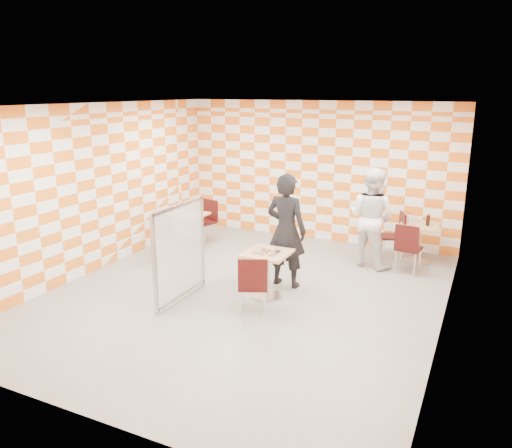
{
  "coord_description": "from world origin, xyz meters",
  "views": [
    {
      "loc": [
        3.39,
        -6.72,
        3.23
      ],
      "look_at": [
        0.1,
        0.2,
        1.15
      ],
      "focal_mm": 35.0,
      "sensor_mm": 36.0,
      "label": 1
    }
  ],
  "objects_px": {
    "chair_empty_near": "(165,233)",
    "man_dark": "(286,231)",
    "second_table": "(418,237)",
    "chair_second_side": "(396,232)",
    "man_white": "(372,217)",
    "sport_bottle": "(410,218)",
    "partition": "(180,252)",
    "main_table": "(267,266)",
    "chair_empty_far": "(207,217)",
    "chair_main_front": "(253,282)",
    "soda_bottle": "(428,220)",
    "empty_table": "(188,225)",
    "chair_second_front": "(408,245)"
  },
  "relations": [
    {
      "from": "chair_empty_near",
      "to": "man_dark",
      "type": "distance_m",
      "value": 2.63
    },
    {
      "from": "second_table",
      "to": "chair_second_side",
      "type": "height_order",
      "value": "chair_second_side"
    },
    {
      "from": "man_white",
      "to": "sport_bottle",
      "type": "relative_size",
      "value": 9.3
    },
    {
      "from": "partition",
      "to": "sport_bottle",
      "type": "height_order",
      "value": "partition"
    },
    {
      "from": "chair_second_side",
      "to": "man_dark",
      "type": "relative_size",
      "value": 0.48
    },
    {
      "from": "chair_second_side",
      "to": "sport_bottle",
      "type": "bearing_deg",
      "value": 9.86
    },
    {
      "from": "main_table",
      "to": "chair_empty_far",
      "type": "distance_m",
      "value": 3.23
    },
    {
      "from": "main_table",
      "to": "second_table",
      "type": "distance_m",
      "value": 3.35
    },
    {
      "from": "chair_main_front",
      "to": "man_dark",
      "type": "height_order",
      "value": "man_dark"
    },
    {
      "from": "sport_bottle",
      "to": "man_white",
      "type": "bearing_deg",
      "value": -133.5
    },
    {
      "from": "main_table",
      "to": "partition",
      "type": "relative_size",
      "value": 0.48
    },
    {
      "from": "chair_main_front",
      "to": "soda_bottle",
      "type": "distance_m",
      "value": 4.02
    },
    {
      "from": "chair_main_front",
      "to": "man_dark",
      "type": "xyz_separation_m",
      "value": [
        -0.04,
        1.35,
        0.42
      ]
    },
    {
      "from": "chair_main_front",
      "to": "soda_bottle",
      "type": "height_order",
      "value": "soda_bottle"
    },
    {
      "from": "partition",
      "to": "man_dark",
      "type": "relative_size",
      "value": 0.81
    },
    {
      "from": "empty_table",
      "to": "chair_empty_far",
      "type": "relative_size",
      "value": 0.81
    },
    {
      "from": "chair_second_front",
      "to": "man_dark",
      "type": "relative_size",
      "value": 0.48
    },
    {
      "from": "partition",
      "to": "sport_bottle",
      "type": "xyz_separation_m",
      "value": [
        2.91,
        3.49,
        0.05
      ]
    },
    {
      "from": "chair_second_side",
      "to": "partition",
      "type": "bearing_deg",
      "value": -127.96
    },
    {
      "from": "main_table",
      "to": "chair_second_front",
      "type": "relative_size",
      "value": 0.81
    },
    {
      "from": "chair_main_front",
      "to": "sport_bottle",
      "type": "xyz_separation_m",
      "value": [
        1.61,
        3.58,
        0.29
      ]
    },
    {
      "from": "empty_table",
      "to": "soda_bottle",
      "type": "xyz_separation_m",
      "value": [
        4.57,
        1.17,
        0.34
      ]
    },
    {
      "from": "main_table",
      "to": "empty_table",
      "type": "distance_m",
      "value": 2.94
    },
    {
      "from": "second_table",
      "to": "man_white",
      "type": "bearing_deg",
      "value": -145.15
    },
    {
      "from": "partition",
      "to": "soda_bottle",
      "type": "bearing_deg",
      "value": 46.32
    },
    {
      "from": "second_table",
      "to": "man_white",
      "type": "relative_size",
      "value": 0.4
    },
    {
      "from": "sport_bottle",
      "to": "soda_bottle",
      "type": "relative_size",
      "value": 0.87
    },
    {
      "from": "chair_main_front",
      "to": "chair_empty_far",
      "type": "bearing_deg",
      "value": 130.54
    },
    {
      "from": "chair_empty_near",
      "to": "man_dark",
      "type": "height_order",
      "value": "man_dark"
    },
    {
      "from": "second_table",
      "to": "man_dark",
      "type": "height_order",
      "value": "man_dark"
    },
    {
      "from": "main_table",
      "to": "chair_empty_near",
      "type": "bearing_deg",
      "value": 162.9
    },
    {
      "from": "soda_bottle",
      "to": "partition",
      "type": "bearing_deg",
      "value": -133.68
    },
    {
      "from": "man_dark",
      "to": "second_table",
      "type": "bearing_deg",
      "value": -126.55
    },
    {
      "from": "chair_main_front",
      "to": "partition",
      "type": "bearing_deg",
      "value": 176.0
    },
    {
      "from": "chair_empty_far",
      "to": "man_white",
      "type": "distance_m",
      "value": 3.55
    },
    {
      "from": "chair_second_side",
      "to": "chair_empty_far",
      "type": "bearing_deg",
      "value": -171.26
    },
    {
      "from": "chair_empty_far",
      "to": "partition",
      "type": "bearing_deg",
      "value": -66.94
    },
    {
      "from": "chair_empty_far",
      "to": "sport_bottle",
      "type": "height_order",
      "value": "sport_bottle"
    },
    {
      "from": "chair_main_front",
      "to": "chair_empty_far",
      "type": "height_order",
      "value": "same"
    },
    {
      "from": "chair_main_front",
      "to": "chair_second_side",
      "type": "distance_m",
      "value": 3.8
    },
    {
      "from": "chair_second_front",
      "to": "chair_empty_far",
      "type": "relative_size",
      "value": 1.0
    },
    {
      "from": "chair_empty_far",
      "to": "chair_second_front",
      "type": "bearing_deg",
      "value": -2.19
    },
    {
      "from": "main_table",
      "to": "empty_table",
      "type": "bearing_deg",
      "value": 147.68
    },
    {
      "from": "chair_second_side",
      "to": "partition",
      "type": "distance_m",
      "value": 4.38
    },
    {
      "from": "empty_table",
      "to": "chair_empty_near",
      "type": "relative_size",
      "value": 0.81
    },
    {
      "from": "man_white",
      "to": "chair_empty_far",
      "type": "bearing_deg",
      "value": 18.31
    },
    {
      "from": "main_table",
      "to": "chair_empty_near",
      "type": "xyz_separation_m",
      "value": [
        -2.5,
        0.77,
        0.04
      ]
    },
    {
      "from": "chair_main_front",
      "to": "empty_table",
      "type": "bearing_deg",
      "value": 138.18
    },
    {
      "from": "second_table",
      "to": "chair_second_side",
      "type": "bearing_deg",
      "value": 174.73
    },
    {
      "from": "second_table",
      "to": "man_dark",
      "type": "bearing_deg",
      "value": -130.64
    }
  ]
}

